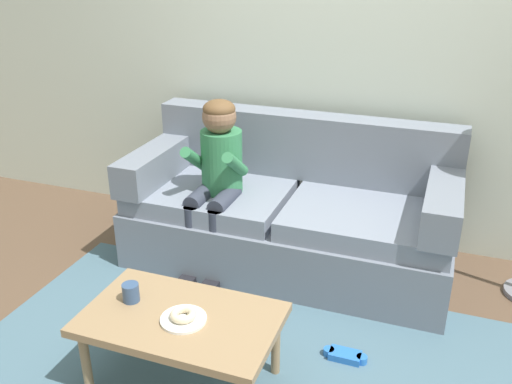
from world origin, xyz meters
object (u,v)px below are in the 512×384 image
at_px(coffee_table, 181,324).
at_px(toy_controller, 345,356).
at_px(donut, 183,315).
at_px(mug, 131,293).
at_px(person_child, 217,170).
at_px(couch, 291,214).

relative_size(coffee_table, toy_controller, 3.99).
height_order(donut, mug, mug).
bearing_deg(toy_controller, coffee_table, -167.80).
bearing_deg(mug, person_child, 90.76).
bearing_deg(toy_controller, couch, 103.59).
height_order(donut, toy_controller, donut).
height_order(coffee_table, donut, donut).
xyz_separation_m(couch, donut, (-0.11, -1.31, 0.09)).
height_order(couch, coffee_table, couch).
bearing_deg(person_child, coffee_table, -75.10).
distance_m(coffee_table, mug, 0.29).
bearing_deg(person_child, donut, -74.06).
bearing_deg(donut, toy_controller, 34.14).
bearing_deg(mug, toy_controller, 22.32).
bearing_deg(couch, person_child, -154.17).
xyz_separation_m(couch, person_child, (-0.43, -0.21, 0.33)).
relative_size(coffee_table, donut, 7.51).
bearing_deg(couch, donut, -94.74).
xyz_separation_m(coffee_table, donut, (0.03, -0.03, 0.08)).
height_order(couch, person_child, person_child).
distance_m(coffee_table, person_child, 1.16).
bearing_deg(toy_controller, mug, -176.95).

